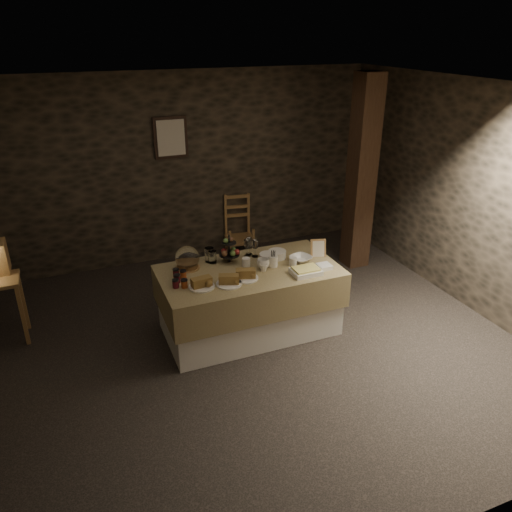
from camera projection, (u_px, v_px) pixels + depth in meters
name	position (u px, v px, depth m)	size (l,w,h in m)	color
ground_plane	(250.00, 345.00, 5.33)	(5.50, 5.00, 0.01)	black
room_shell	(249.00, 206.00, 4.68)	(5.52, 5.02, 2.60)	black
buffet_table	(249.00, 296.00, 5.42)	(1.90, 1.01, 0.75)	silver
chair	(238.00, 227.00, 7.39)	(0.46, 0.44, 0.67)	olive
timber_column	(361.00, 175.00, 6.62)	(0.30, 0.30, 2.60)	black
framed_picture	(171.00, 138.00, 6.62)	(0.45, 0.04, 0.55)	black
plate_stack_a	(268.00, 258.00, 5.43)	(0.19, 0.19, 0.10)	white
plate_stack_b	(277.00, 254.00, 5.54)	(0.20, 0.20, 0.09)	white
cutlery_holder	(273.00, 261.00, 5.33)	(0.10, 0.10, 0.12)	white
cup_a	(263.00, 264.00, 5.29)	(0.13, 0.13, 0.11)	white
cup_b	(264.00, 267.00, 5.24)	(0.09, 0.09, 0.08)	white
mug_c	(246.00, 262.00, 5.34)	(0.09, 0.09, 0.10)	white
mug_d	(293.00, 261.00, 5.36)	(0.08, 0.08, 0.09)	white
bowl	(301.00, 259.00, 5.47)	(0.23, 0.23, 0.06)	white
cake_dome	(187.00, 259.00, 5.28)	(0.26, 0.26, 0.26)	olive
fruit_stand	(230.00, 251.00, 5.41)	(0.22, 0.22, 0.32)	black
bread_platter_left	(202.00, 284.00, 4.91)	(0.26, 0.26, 0.11)	white
bread_platter_center	(229.00, 281.00, 4.96)	(0.26, 0.26, 0.11)	white
bread_platter_right	(246.00, 275.00, 5.08)	(0.26, 0.26, 0.11)	white
jam_jars	(179.00, 279.00, 5.01)	(0.18, 0.32, 0.07)	#4D101A
tart_dish	(306.00, 271.00, 5.18)	(0.30, 0.22, 0.07)	white
square_dish	(324.00, 266.00, 5.30)	(0.14, 0.14, 0.04)	white
menu_frame	(318.00, 249.00, 5.56)	(0.17, 0.02, 0.22)	olive
storage_jar_a	(209.00, 255.00, 5.43)	(0.10, 0.10, 0.16)	white
storage_jar_b	(212.00, 257.00, 5.41)	(0.09, 0.09, 0.14)	white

